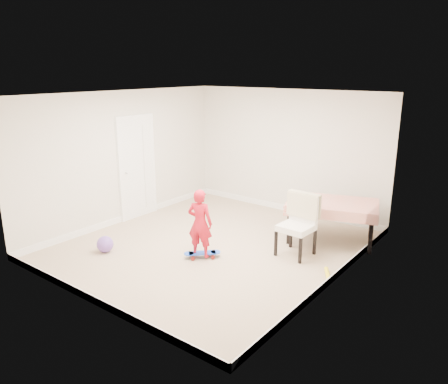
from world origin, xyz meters
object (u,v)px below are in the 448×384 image
Objects in this scene: dining_chair at (296,226)px; balloon at (105,244)px; child at (200,225)px; skateboard at (202,255)px; dining_table at (331,221)px.

dining_chair is 3.22m from balloon.
balloon is (-1.44, -0.80, -0.43)m from child.
child reaches higher than skateboard.
dining_table is at bearing 9.95° from skateboard.
dining_chair is at bearing -156.35° from child.
skateboard is 2.15× the size of balloon.
dining_table is 3.97m from balloon.
skateboard is (-1.16, -1.02, -0.47)m from dining_chair.
skateboard is at bearing -142.86° from dining_table.
dining_chair is 1.57m from child.
dining_chair is at bearing -120.01° from dining_table.
dining_table is 2.44m from child.
balloon is (-2.80, -2.81, -0.22)m from dining_table.
dining_table is 5.54× the size of balloon.
skateboard is at bearing 29.58° from balloon.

